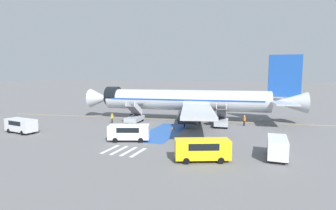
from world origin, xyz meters
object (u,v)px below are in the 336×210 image
at_px(airliner, 189,100).
at_px(service_van_3, 202,148).
at_px(traffic_cone_0, 173,129).
at_px(ground_crew_0, 200,118).
at_px(ground_crew_2, 244,120).
at_px(service_van_0, 21,125).
at_px(boarding_stairs_forward, 135,117).
at_px(ground_crew_1, 112,117).
at_px(ground_crew_3, 185,121).
at_px(service_van_2, 277,146).
at_px(fuel_tanker, 234,101).
at_px(service_van_1, 129,131).
at_px(boarding_stairs_aft, 221,120).

relative_size(airliner, service_van_3, 7.09).
distance_m(airliner, traffic_cone_0, 9.91).
xyz_separation_m(ground_crew_0, ground_crew_2, (7.37, 0.60, -0.05)).
bearing_deg(service_van_3, service_van_0, 60.81).
bearing_deg(boarding_stairs_forward, service_van_3, -53.18).
xyz_separation_m(ground_crew_1, traffic_cone_0, (11.82, -1.66, -0.79)).
xyz_separation_m(ground_crew_3, traffic_cone_0, (-1.08, -2.66, -0.74)).
distance_m(service_van_3, ground_crew_2, 20.10).
distance_m(service_van_3, ground_crew_1, 24.09).
relative_size(service_van_2, ground_crew_2, 2.45).
height_order(fuel_tanker, ground_crew_1, fuel_tanker).
xyz_separation_m(ground_crew_0, ground_crew_1, (-14.46, -5.05, -0.04)).
relative_size(ground_crew_2, traffic_cone_0, 3.63).
height_order(service_van_1, ground_crew_2, service_van_1).
bearing_deg(ground_crew_3, service_van_2, -135.73).
bearing_deg(ground_crew_0, fuel_tanker, -12.26).
xyz_separation_m(service_van_2, ground_crew_0, (-11.85, 15.92, -0.21)).
bearing_deg(service_van_0, service_van_3, -89.03).
distance_m(service_van_0, ground_crew_2, 34.52).
distance_m(ground_crew_1, ground_crew_2, 22.54).
relative_size(boarding_stairs_aft, ground_crew_1, 3.05).
relative_size(service_van_3, ground_crew_2, 3.20).
bearing_deg(ground_crew_1, fuel_tanker, 156.42).
xyz_separation_m(boarding_stairs_aft, ground_crew_2, (3.52, 1.62, 0.03)).
relative_size(service_van_1, ground_crew_2, 3.13).
bearing_deg(ground_crew_3, service_van_0, 115.79).
bearing_deg(traffic_cone_0, ground_crew_3, 67.99).
height_order(airliner, service_van_0, airliner).
height_order(ground_crew_2, ground_crew_3, ground_crew_2).
bearing_deg(boarding_stairs_forward, ground_crew_1, -156.69).
relative_size(service_van_0, service_van_2, 1.20).
bearing_deg(boarding_stairs_aft, service_van_3, -94.35).
bearing_deg(ground_crew_3, service_van_3, -161.26).
bearing_deg(service_van_1, boarding_stairs_forward, 4.64).
distance_m(ground_crew_0, ground_crew_3, 4.33).
xyz_separation_m(boarding_stairs_aft, fuel_tanker, (-0.87, 25.23, 0.69)).
bearing_deg(ground_crew_1, traffic_cone_0, 89.23).
xyz_separation_m(airliner, traffic_cone_0, (0.11, -9.27, -3.50)).
distance_m(boarding_stairs_aft, service_van_0, 30.66).
height_order(service_van_2, service_van_3, service_van_3).
distance_m(boarding_stairs_forward, boarding_stairs_aft, 15.10).
relative_size(fuel_tanker, ground_crew_0, 5.44).
distance_m(boarding_stairs_forward, ground_crew_0, 11.52).
bearing_deg(boarding_stairs_aft, ground_crew_1, -175.28).
relative_size(ground_crew_0, ground_crew_3, 1.08).
relative_size(ground_crew_1, ground_crew_2, 1.01).
distance_m(boarding_stairs_forward, service_van_3, 22.88).
bearing_deg(traffic_cone_0, ground_crew_1, 172.02).
distance_m(airliner, service_van_0, 27.59).
xyz_separation_m(ground_crew_1, ground_crew_2, (21.83, 5.64, -0.01)).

